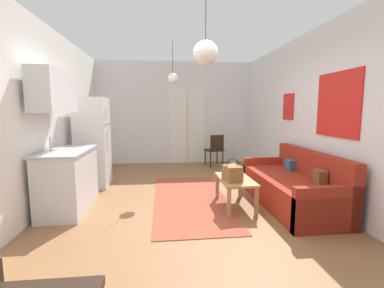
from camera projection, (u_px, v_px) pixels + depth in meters
ground_plane at (189, 218)px, 3.86m from camera, size 4.85×8.29×0.10m
wall_back at (176, 113)px, 7.51m from camera, size 4.45×0.13×2.82m
wall_right at (336, 116)px, 3.91m from camera, size 0.12×7.89×2.82m
wall_left at (21, 117)px, 3.44m from camera, size 0.12×7.89×2.82m
area_rug at (190, 199)px, 4.51m from camera, size 1.20×2.84×0.01m
couch at (294, 188)px, 4.21m from camera, size 0.87×2.05×0.86m
coffee_table at (235, 182)px, 4.14m from camera, size 0.48×0.89×0.45m
bamboo_vase at (233, 169)px, 4.27m from camera, size 0.08×0.08×0.43m
handbag at (232, 173)px, 3.97m from camera, size 0.27×0.32×0.34m
refrigerator at (93, 142)px, 5.22m from camera, size 0.60×0.65×1.74m
kitchen_counter at (65, 159)px, 3.95m from camera, size 0.60×1.20×2.06m
accent_chair at (215, 149)px, 7.11m from camera, size 0.51×0.49×0.85m
pendant_lamp_near at (206, 53)px, 3.19m from camera, size 0.30×0.30×0.79m
pendant_lamp_far at (173, 78)px, 5.26m from camera, size 0.20×0.20×0.80m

